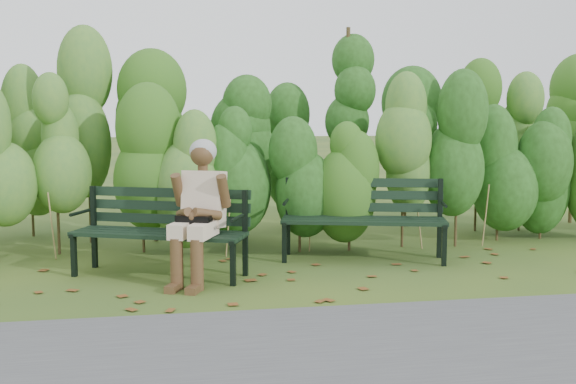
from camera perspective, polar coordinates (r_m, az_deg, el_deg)
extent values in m
plane|color=#2F4C20|center=(6.10, 0.57, -7.39)|extent=(80.00, 80.00, 0.00)
cube|color=#474749|center=(4.05, 6.42, -14.70)|extent=(60.00, 2.50, 0.01)
cylinder|color=#47381E|center=(7.39, -22.91, -2.29)|extent=(0.03, 0.03, 0.80)
ellipsoid|color=#386D20|center=(7.33, -23.13, 2.67)|extent=(0.64, 0.64, 1.44)
cylinder|color=#47381E|center=(7.28, -18.21, -2.23)|extent=(0.03, 0.03, 0.80)
ellipsoid|color=#386D20|center=(7.21, -18.39, 2.81)|extent=(0.64, 0.64, 1.44)
cylinder|color=#47381E|center=(7.21, -13.40, -2.15)|extent=(0.03, 0.03, 0.80)
ellipsoid|color=#386D20|center=(7.15, -13.53, 2.93)|extent=(0.64, 0.64, 1.44)
cylinder|color=#47381E|center=(7.20, -8.53, -2.06)|extent=(0.03, 0.03, 0.80)
ellipsoid|color=#386D20|center=(7.13, -8.62, 3.03)|extent=(0.64, 0.64, 1.44)
cylinder|color=#47381E|center=(7.24, -3.68, -1.95)|extent=(0.03, 0.03, 0.80)
ellipsoid|color=#386D20|center=(7.17, -3.72, 3.11)|extent=(0.64, 0.64, 1.44)
cylinder|color=#47381E|center=(7.33, 1.08, -1.84)|extent=(0.03, 0.03, 0.80)
ellipsoid|color=#386D20|center=(7.26, 1.09, 3.17)|extent=(0.64, 0.64, 1.44)
cylinder|color=#47381E|center=(7.47, 5.70, -1.71)|extent=(0.03, 0.03, 0.80)
ellipsoid|color=#386D20|center=(7.40, 5.75, 3.20)|extent=(0.64, 0.64, 1.44)
cylinder|color=#47381E|center=(7.66, 10.11, -1.58)|extent=(0.03, 0.03, 0.80)
ellipsoid|color=#386D20|center=(7.59, 10.21, 3.21)|extent=(0.64, 0.64, 1.44)
cylinder|color=#47381E|center=(7.88, 14.30, -1.44)|extent=(0.03, 0.03, 0.80)
ellipsoid|color=#386D20|center=(7.82, 14.43, 3.20)|extent=(0.64, 0.64, 1.44)
cylinder|color=#47381E|center=(8.15, 18.22, -1.31)|extent=(0.03, 0.03, 0.80)
ellipsoid|color=#386D20|center=(8.09, 18.39, 3.18)|extent=(0.64, 0.64, 1.44)
cylinder|color=#47381E|center=(8.46, 21.88, -1.18)|extent=(0.03, 0.03, 0.80)
ellipsoid|color=#386D20|center=(8.40, 22.07, 3.15)|extent=(0.64, 0.64, 1.44)
cylinder|color=#47381E|center=(8.33, -20.99, -0.22)|extent=(0.04, 0.04, 1.10)
ellipsoid|color=#224617|center=(8.28, -21.24, 5.84)|extent=(0.70, 0.70, 1.98)
cylinder|color=#47381E|center=(8.21, -15.73, -0.12)|extent=(0.04, 0.04, 1.10)
ellipsoid|color=#224617|center=(8.16, -15.92, 6.03)|extent=(0.70, 0.70, 1.98)
cylinder|color=#47381E|center=(8.17, -10.36, -0.01)|extent=(0.04, 0.04, 1.10)
ellipsoid|color=#224617|center=(8.12, -10.49, 6.17)|extent=(0.70, 0.70, 1.98)
cylinder|color=#47381E|center=(8.20, -4.99, 0.09)|extent=(0.04, 0.04, 1.10)
ellipsoid|color=#224617|center=(8.15, -5.05, 6.25)|extent=(0.70, 0.70, 1.98)
cylinder|color=#47381E|center=(8.30, 0.30, 0.20)|extent=(0.04, 0.04, 1.10)
ellipsoid|color=#224617|center=(8.25, 0.30, 6.28)|extent=(0.70, 0.70, 1.98)
cylinder|color=#47381E|center=(8.47, 5.42, 0.29)|extent=(0.04, 0.04, 1.10)
ellipsoid|color=#224617|center=(8.42, 5.49, 6.26)|extent=(0.70, 0.70, 1.98)
cylinder|color=#47381E|center=(8.70, 10.31, 0.39)|extent=(0.04, 0.04, 1.10)
ellipsoid|color=#224617|center=(8.65, 10.43, 6.19)|extent=(0.70, 0.70, 1.98)
cylinder|color=#47381E|center=(9.00, 14.90, 0.47)|extent=(0.04, 0.04, 1.10)
ellipsoid|color=#224617|center=(8.95, 15.07, 6.08)|extent=(0.70, 0.70, 1.98)
cylinder|color=#47381E|center=(9.34, 19.18, 0.54)|extent=(0.04, 0.04, 1.10)
ellipsoid|color=#224617|center=(9.30, 19.39, 5.95)|extent=(0.70, 0.70, 1.98)
cylinder|color=#47381E|center=(9.74, 23.14, 0.61)|extent=(0.04, 0.04, 1.10)
cube|color=brown|center=(5.67, -6.24, -8.48)|extent=(0.08, 0.10, 0.01)
cube|color=brown|center=(6.58, -3.68, -6.34)|extent=(0.10, 0.11, 0.01)
cube|color=brown|center=(5.89, 19.94, -8.27)|extent=(0.09, 0.07, 0.01)
cube|color=brown|center=(5.37, -0.68, -9.31)|extent=(0.11, 0.11, 0.01)
cube|color=brown|center=(6.66, -0.23, -6.16)|extent=(0.10, 0.08, 0.01)
cube|color=brown|center=(6.77, -1.71, -5.96)|extent=(0.11, 0.09, 0.01)
cube|color=brown|center=(6.46, -18.43, -6.90)|extent=(0.11, 0.11, 0.01)
cube|color=brown|center=(7.02, -0.02, -5.49)|extent=(0.09, 0.11, 0.01)
cube|color=brown|center=(7.19, 7.86, -5.28)|extent=(0.10, 0.09, 0.01)
cube|color=brown|center=(5.92, 10.33, -7.89)|extent=(0.08, 0.10, 0.01)
cube|color=brown|center=(6.14, 13.92, -7.47)|extent=(0.11, 0.09, 0.01)
cube|color=brown|center=(5.63, 6.58, -8.60)|extent=(0.11, 0.10, 0.01)
cube|color=brown|center=(6.60, 15.07, -6.52)|extent=(0.11, 0.11, 0.01)
cube|color=brown|center=(5.56, 6.92, -8.79)|extent=(0.10, 0.09, 0.01)
cube|color=brown|center=(6.35, -1.93, -6.81)|extent=(0.11, 0.11, 0.01)
cube|color=brown|center=(6.08, -22.19, -7.90)|extent=(0.10, 0.08, 0.01)
cube|color=brown|center=(5.77, -22.98, -8.70)|extent=(0.11, 0.10, 0.01)
cube|color=brown|center=(5.33, -17.91, -9.74)|extent=(0.08, 0.10, 0.01)
cube|color=brown|center=(5.57, -11.29, -8.84)|extent=(0.11, 0.11, 0.01)
cube|color=brown|center=(6.16, 7.08, -7.27)|extent=(0.11, 0.09, 0.01)
cube|color=brown|center=(7.05, 2.50, -5.45)|extent=(0.09, 0.08, 0.01)
cube|color=brown|center=(6.85, -6.74, -5.86)|extent=(0.11, 0.09, 0.01)
cube|color=brown|center=(7.34, 14.13, -5.17)|extent=(0.10, 0.11, 0.01)
cube|color=brown|center=(6.81, -2.86, -5.89)|extent=(0.11, 0.11, 0.01)
cube|color=brown|center=(5.03, -21.78, -10.89)|extent=(0.11, 0.11, 0.01)
cube|color=brown|center=(7.27, 14.03, -5.28)|extent=(0.11, 0.11, 0.01)
cube|color=brown|center=(5.30, -6.42, -9.54)|extent=(0.10, 0.11, 0.01)
cube|color=brown|center=(7.52, 23.06, -5.23)|extent=(0.09, 0.10, 0.01)
cube|color=brown|center=(6.56, -11.70, -6.51)|extent=(0.10, 0.09, 0.01)
cube|color=brown|center=(5.87, 15.69, -8.17)|extent=(0.11, 0.11, 0.01)
cube|color=brown|center=(5.31, 9.61, -9.56)|extent=(0.11, 0.10, 0.01)
cube|color=brown|center=(7.60, 21.13, -5.02)|extent=(0.11, 0.10, 0.01)
cube|color=brown|center=(5.66, 21.88, -8.95)|extent=(0.11, 0.11, 0.01)
cube|color=brown|center=(5.14, -3.07, -10.02)|extent=(0.10, 0.11, 0.01)
cube|color=black|center=(6.08, -11.51, -3.75)|extent=(1.50, 0.70, 0.04)
cube|color=black|center=(6.18, -11.09, -3.57)|extent=(1.50, 0.70, 0.04)
cube|color=black|center=(6.28, -10.69, -3.40)|extent=(1.50, 0.70, 0.04)
cube|color=black|center=(6.38, -10.29, -3.24)|extent=(1.50, 0.70, 0.04)
cube|color=black|center=(6.44, -10.03, -2.27)|extent=(1.48, 0.66, 0.09)
cube|color=black|center=(6.43, -10.00, -1.17)|extent=(1.48, 0.66, 0.09)
cube|color=black|center=(6.43, -9.98, -0.06)|extent=(1.48, 0.66, 0.09)
cube|color=black|center=(6.45, -17.68, -5.12)|extent=(0.06, 0.06, 0.40)
cube|color=black|center=(6.74, -16.11, -2.87)|extent=(0.06, 0.06, 0.79)
cube|color=black|center=(6.57, -16.96, -3.29)|extent=(0.21, 0.42, 0.04)
cylinder|color=black|center=(6.50, -17.20, -1.67)|extent=(0.16, 0.32, 0.03)
cube|color=black|center=(5.84, -4.69, -6.03)|extent=(0.06, 0.06, 0.40)
cube|color=black|center=(6.16, -3.65, -3.49)|extent=(0.06, 0.06, 0.79)
cube|color=black|center=(5.97, -4.19, -3.99)|extent=(0.21, 0.42, 0.04)
cylinder|color=black|center=(5.90, -4.34, -2.21)|extent=(0.16, 0.32, 0.03)
cube|color=black|center=(6.66, 6.43, -2.63)|extent=(1.61, 0.53, 0.04)
cube|color=black|center=(6.78, 6.41, -2.48)|extent=(1.61, 0.53, 0.04)
cube|color=black|center=(6.89, 6.40, -2.33)|extent=(1.61, 0.53, 0.04)
cube|color=black|center=(7.00, 6.38, -2.19)|extent=(1.61, 0.53, 0.04)
cube|color=black|center=(7.07, 6.38, -1.28)|extent=(1.60, 0.48, 0.10)
cube|color=black|center=(7.07, 6.39, -0.24)|extent=(1.60, 0.48, 0.10)
cube|color=black|center=(7.07, 6.40, 0.80)|extent=(1.60, 0.48, 0.10)
cube|color=black|center=(6.72, -0.31, -4.29)|extent=(0.06, 0.06, 0.41)
cube|color=black|center=(7.07, 0.00, -2.06)|extent=(0.06, 0.06, 0.82)
cube|color=black|center=(6.87, -0.16, -2.47)|extent=(0.16, 0.45, 0.04)
cylinder|color=black|center=(6.79, -0.20, -0.86)|extent=(0.12, 0.34, 0.03)
cube|color=black|center=(6.75, 13.10, -4.42)|extent=(0.06, 0.06, 0.41)
cube|color=black|center=(7.10, 12.72, -2.19)|extent=(0.06, 0.06, 0.82)
cube|color=black|center=(6.89, 12.94, -2.60)|extent=(0.16, 0.45, 0.04)
cylinder|color=black|center=(6.82, 13.03, -1.00)|extent=(0.12, 0.34, 0.03)
cube|color=beige|center=(5.90, -8.82, -3.12)|extent=(0.29, 0.44, 0.13)
cube|color=beige|center=(5.83, -7.16, -3.19)|extent=(0.29, 0.44, 0.13)
cylinder|color=#52371F|center=(5.79, -9.40, -6.01)|extent=(0.14, 0.14, 0.44)
cylinder|color=#52371F|center=(5.73, -7.71, -6.12)|extent=(0.14, 0.14, 0.44)
cube|color=#52371F|center=(5.76, -9.67, -8.00)|extent=(0.16, 0.22, 0.06)
cube|color=#52371F|center=(5.70, -7.96, -8.14)|extent=(0.16, 0.22, 0.06)
cube|color=beige|center=(6.08, -7.12, -0.59)|extent=(0.43, 0.37, 0.52)
cylinder|color=#52371F|center=(6.04, -7.23, 1.95)|extent=(0.09, 0.09, 0.10)
sphere|color=#52371F|center=(6.02, -7.28, 3.19)|extent=(0.21, 0.21, 0.21)
ellipsoid|color=gray|center=(6.04, -7.20, 3.44)|extent=(0.24, 0.23, 0.22)
cylinder|color=#52371F|center=(6.07, -9.27, 0.18)|extent=(0.16, 0.23, 0.31)
cylinder|color=#52371F|center=(5.93, -5.48, 0.08)|extent=(0.16, 0.23, 0.31)
cylinder|color=#52371F|center=(5.94, -8.77, -1.77)|extent=(0.15, 0.28, 0.13)
cylinder|color=#52371F|center=(5.86, -6.84, -1.85)|extent=(0.28, 0.20, 0.13)
sphere|color=#52371F|center=(5.85, -8.02, -2.09)|extent=(0.11, 0.11, 0.11)
cube|color=black|center=(5.87, -7.97, -2.75)|extent=(0.33, 0.23, 0.16)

